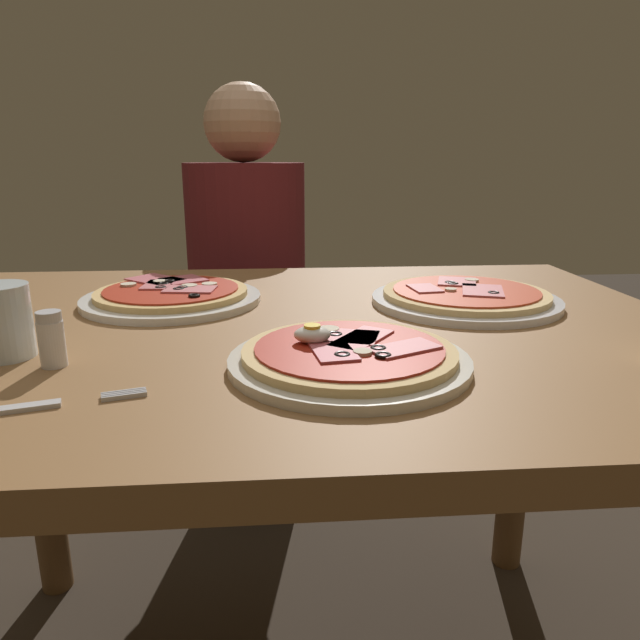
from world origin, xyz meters
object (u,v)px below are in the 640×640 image
(pizza_foreground, at_px, (349,356))
(pizza_across_left, at_px, (172,296))
(water_glass_far, at_px, (2,326))
(salt_shaker, at_px, (52,339))
(fork, at_px, (51,404))
(dining_table, at_px, (289,391))
(diner_person, at_px, (249,316))
(pizza_across_right, at_px, (465,297))

(pizza_foreground, relative_size, pizza_across_left, 0.95)
(water_glass_far, height_order, salt_shaker, water_glass_far)
(water_glass_far, bearing_deg, fork, -55.36)
(pizza_across_left, bearing_deg, dining_table, -36.08)
(dining_table, distance_m, diner_person, 0.77)
(pizza_foreground, xyz_separation_m, diner_person, (-0.16, 0.95, -0.21))
(pizza_across_right, height_order, fork, pizza_across_right)
(pizza_across_left, relative_size, water_glass_far, 3.29)
(pizza_foreground, relative_size, diner_person, 0.24)
(salt_shaker, bearing_deg, diner_person, 78.48)
(pizza_foreground, distance_m, salt_shaker, 0.35)
(pizza_across_left, distance_m, water_glass_far, 0.32)
(diner_person, bearing_deg, pizza_across_right, 120.77)
(fork, height_order, salt_shaker, salt_shaker)
(dining_table, bearing_deg, pizza_foreground, -71.39)
(pizza_foreground, height_order, pizza_across_left, pizza_foreground)
(water_glass_far, bearing_deg, dining_table, 20.21)
(pizza_across_left, xyz_separation_m, fork, (-0.05, -0.43, -0.01))
(pizza_foreground, bearing_deg, pizza_across_right, 50.85)
(pizza_foreground, xyz_separation_m, pizza_across_left, (-0.26, 0.34, -0.00))
(fork, relative_size, salt_shaker, 2.32)
(diner_person, bearing_deg, pizza_across_left, 80.65)
(pizza_across_left, bearing_deg, salt_shaker, -105.70)
(pizza_across_right, xyz_separation_m, salt_shaker, (-0.58, -0.26, 0.02))
(pizza_across_left, bearing_deg, diner_person, 80.65)
(dining_table, height_order, pizza_across_left, pizza_across_left)
(pizza_foreground, bearing_deg, pizza_across_left, 127.59)
(dining_table, xyz_separation_m, pizza_across_left, (-0.19, 0.14, 0.12))
(pizza_foreground, bearing_deg, diner_person, 99.53)
(pizza_foreground, bearing_deg, water_glass_far, 170.96)
(pizza_across_right, relative_size, water_glass_far, 3.44)
(water_glass_far, bearing_deg, pizza_foreground, -9.04)
(diner_person, bearing_deg, water_glass_far, 73.61)
(fork, bearing_deg, water_glass_far, 124.64)
(water_glass_far, bearing_deg, diner_person, 73.61)
(water_glass_far, relative_size, fork, 0.59)
(pizza_across_left, height_order, water_glass_far, water_glass_far)
(pizza_across_right, distance_m, salt_shaker, 0.64)
(pizza_across_right, height_order, water_glass_far, water_glass_far)
(pizza_across_right, bearing_deg, pizza_across_left, 174.24)
(dining_table, relative_size, pizza_foreground, 4.28)
(pizza_across_left, xyz_separation_m, pizza_across_right, (0.50, -0.05, -0.00))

